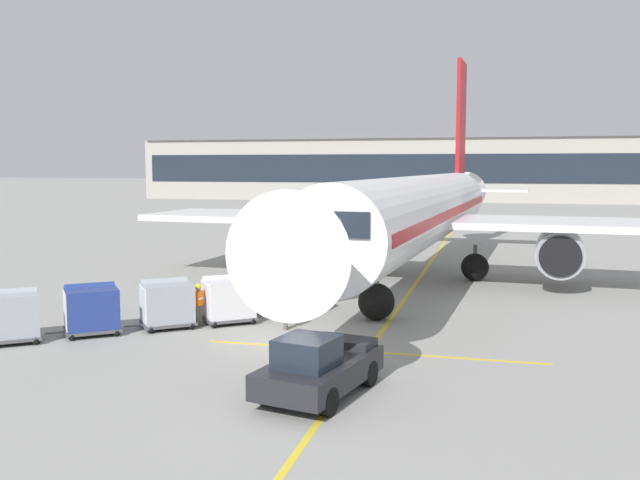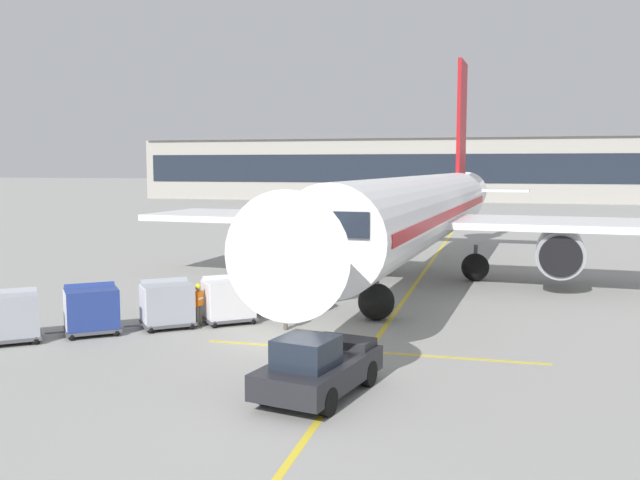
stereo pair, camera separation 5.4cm
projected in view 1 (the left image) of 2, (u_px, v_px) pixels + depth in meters
name	position (u px, v px, depth m)	size (l,w,h in m)	color
ground_plane	(278.00, 344.00, 24.90)	(600.00, 600.00, 0.00)	gray
parked_airplane	(422.00, 212.00, 38.34)	(32.79, 42.68, 14.49)	white
belt_loader	(294.00, 291.00, 30.84)	(4.65, 4.73, 2.83)	silver
baggage_cart_lead	(228.00, 299.00, 28.25)	(2.63, 2.50, 1.91)	#515156
baggage_cart_second	(167.00, 303.00, 27.37)	(2.63, 2.50, 1.91)	#515156
baggage_cart_third	(91.00, 309.00, 26.28)	(2.63, 2.50, 1.91)	#515156
baggage_cart_fourth	(11.00, 316.00, 25.07)	(2.63, 2.50, 1.91)	#515156
pushback_tug	(319.00, 367.00, 19.25)	(2.99, 4.75, 1.83)	#232328
ground_crew_by_loader	(198.00, 302.00, 27.57)	(0.30, 0.56, 1.74)	#514C42
ground_crew_by_carts	(243.00, 294.00, 29.31)	(0.35, 0.55, 1.74)	#333847
ground_crew_marshaller	(286.00, 304.00, 27.07)	(0.38, 0.53, 1.74)	#514C42
ground_crew_wingwalker	(308.00, 293.00, 29.51)	(0.53, 0.37, 1.74)	#514C42
safety_cone_engine_keepout	(291.00, 281.00, 36.76)	(0.57, 0.57, 0.65)	black
safety_cone_wingtip	(336.00, 270.00, 40.20)	(0.68, 0.68, 0.77)	black
apron_guidance_line_lead_in	(416.00, 282.00, 38.08)	(0.20, 110.00, 0.01)	yellow
apron_guidance_line_stop_bar	(371.00, 352.00, 23.86)	(12.00, 0.20, 0.01)	yellow
terminal_building	(402.00, 168.00, 133.51)	(98.91, 20.92, 12.04)	#A8A399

